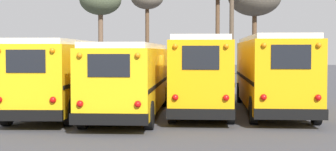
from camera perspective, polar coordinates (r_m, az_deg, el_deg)
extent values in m
plane|color=#424247|center=(22.06, -0.01, -4.24)|extent=(160.00, 160.00, 0.00)
cube|color=yellow|center=(22.30, -11.75, 0.01)|extent=(2.48, 9.71, 2.55)
cube|color=white|center=(22.28, -11.78, 3.54)|extent=(2.29, 9.32, 0.20)
cube|color=black|center=(17.69, -15.45, -4.29)|extent=(2.45, 0.22, 0.36)
cube|color=black|center=(17.59, -15.50, 1.54)|extent=(1.32, 0.04, 0.77)
sphere|color=red|center=(17.38, -12.64, -2.65)|extent=(0.22, 0.22, 0.22)
sphere|color=orange|center=(17.31, -12.70, 2.73)|extent=(0.18, 0.18, 0.18)
cube|color=black|center=(22.62, -14.73, -0.47)|extent=(0.10, 9.50, 0.14)
cube|color=black|center=(22.05, -8.68, -0.49)|extent=(0.10, 9.50, 0.14)
cylinder|color=black|center=(26.08, -12.29, -2.08)|extent=(0.29, 1.04, 1.04)
cylinder|color=black|center=(25.62, -7.41, -2.12)|extent=(0.29, 1.04, 1.04)
cylinder|color=black|center=(19.31, -17.45, -3.80)|extent=(0.29, 1.04, 1.04)
cylinder|color=black|center=(18.69, -10.93, -3.94)|extent=(0.29, 1.04, 1.04)
cube|color=yellow|center=(21.23, -4.18, -0.30)|extent=(2.68, 10.06, 2.42)
cube|color=white|center=(21.20, -4.19, 3.23)|extent=(2.47, 9.65, 0.20)
cube|color=black|center=(16.36, -6.57, -4.84)|extent=(2.50, 0.26, 0.36)
cube|color=black|center=(16.25, -6.58, 1.11)|extent=(1.35, 0.06, 0.73)
sphere|color=red|center=(16.48, -9.73, -3.11)|extent=(0.22, 0.22, 0.22)
sphere|color=orange|center=(16.39, -9.78, 2.24)|extent=(0.18, 0.18, 0.18)
sphere|color=red|center=(16.15, -3.37, -3.19)|extent=(0.22, 0.22, 0.22)
sphere|color=orange|center=(16.07, -3.38, 2.27)|extent=(0.18, 0.18, 0.18)
cube|color=black|center=(21.44, -7.45, -0.78)|extent=(0.25, 9.80, 0.14)
cube|color=black|center=(21.10, -0.84, -0.81)|extent=(0.25, 9.80, 0.14)
cylinder|color=black|center=(25.12, -5.61, -2.27)|extent=(0.30, 0.99, 0.98)
cylinder|color=black|center=(24.86, -0.39, -2.31)|extent=(0.30, 0.99, 0.98)
cylinder|color=black|center=(17.89, -9.43, -4.31)|extent=(0.30, 0.99, 0.98)
cylinder|color=black|center=(17.52, -2.09, -4.43)|extent=(0.30, 0.99, 0.98)
cube|color=#E5A00C|center=(22.45, 3.90, 0.23)|extent=(2.73, 9.84, 2.73)
cube|color=white|center=(22.44, 3.91, 3.97)|extent=(2.53, 9.44, 0.20)
cube|color=black|center=(17.65, 3.63, -4.30)|extent=(2.36, 0.30, 0.36)
cube|color=black|center=(17.55, 3.65, 1.99)|extent=(1.27, 0.09, 0.82)
sphere|color=red|center=(17.62, 0.81, -2.44)|extent=(0.22, 0.22, 0.22)
sphere|color=orange|center=(17.55, 0.81, 3.28)|extent=(0.18, 0.18, 0.18)
sphere|color=red|center=(17.58, 6.46, -2.47)|extent=(0.22, 0.22, 0.22)
sphere|color=orange|center=(17.51, 6.49, 3.27)|extent=(0.18, 0.18, 0.18)
cube|color=black|center=(22.51, 0.93, -0.28)|extent=(0.44, 9.55, 0.14)
cube|color=black|center=(22.48, 6.87, -0.30)|extent=(0.44, 9.55, 0.14)
cylinder|color=black|center=(26.14, 1.66, -2.09)|extent=(0.32, 0.97, 0.96)
cylinder|color=black|center=(26.11, 6.38, -2.11)|extent=(0.32, 0.97, 0.96)
cylinder|color=black|center=(19.04, 0.47, -3.89)|extent=(0.32, 0.97, 0.96)
cylinder|color=black|center=(19.00, 6.96, -3.92)|extent=(0.32, 0.97, 0.96)
cube|color=#E5A00C|center=(23.09, 11.39, 0.32)|extent=(2.81, 10.75, 2.74)
cube|color=white|center=(23.08, 11.42, 3.97)|extent=(2.60, 10.31, 0.20)
cube|color=black|center=(17.88, 13.43, -4.20)|extent=(2.47, 0.29, 0.36)
cube|color=black|center=(17.78, 13.48, 2.03)|extent=(1.33, 0.08, 0.82)
sphere|color=red|center=(17.69, 10.55, -2.38)|extent=(0.22, 0.22, 0.22)
sphere|color=orange|center=(17.62, 10.60, 3.34)|extent=(0.18, 0.18, 0.18)
sphere|color=red|center=(17.97, 16.31, -2.37)|extent=(0.22, 0.22, 0.22)
sphere|color=orange|center=(17.91, 16.38, 3.26)|extent=(0.18, 0.18, 0.18)
cube|color=black|center=(22.99, 8.36, -0.18)|extent=(0.41, 10.44, 0.14)
cube|color=black|center=(23.28, 14.36, -0.20)|extent=(0.41, 10.44, 0.14)
cylinder|color=black|center=(27.07, 7.96, -1.88)|extent=(0.32, 1.04, 1.03)
cylinder|color=black|center=(27.30, 12.70, -1.88)|extent=(0.32, 1.04, 1.03)
cylinder|color=black|center=(19.07, 9.44, -3.82)|extent=(0.32, 1.04, 1.03)
cylinder|color=black|center=(19.39, 16.11, -3.78)|extent=(0.32, 1.04, 1.03)
cylinder|color=brown|center=(34.38, 7.07, 5.79)|extent=(0.29, 0.29, 9.05)
cylinder|color=brown|center=(44.35, -2.32, 3.49)|extent=(0.34, 0.34, 6.55)
cylinder|color=brown|center=(43.13, -7.46, 3.13)|extent=(0.41, 0.41, 6.01)
cylinder|color=brown|center=(40.68, 9.54, 3.01)|extent=(0.36, 0.36, 5.81)
cylinder|color=brown|center=(39.55, 5.51, 3.86)|extent=(0.32, 0.32, 6.94)
cylinder|color=#939399|center=(30.94, -15.41, -1.04)|extent=(0.06, 0.06, 1.40)
cylinder|color=#939399|center=(30.28, -11.02, -1.07)|extent=(0.06, 0.06, 1.40)
cylinder|color=#939399|center=(29.81, -6.45, -1.09)|extent=(0.06, 0.06, 1.40)
cylinder|color=#939399|center=(29.54, -1.78, -1.11)|extent=(0.06, 0.06, 1.40)
cylinder|color=#939399|center=(29.47, 2.96, -1.12)|extent=(0.06, 0.06, 1.40)
cylinder|color=#939399|center=(29.60, 7.68, -1.13)|extent=(0.06, 0.06, 1.40)
cylinder|color=#939399|center=(29.92, 12.33, -1.13)|extent=(0.06, 0.06, 1.40)
cylinder|color=#939399|center=(30.44, 16.85, -1.11)|extent=(0.06, 0.06, 1.40)
cylinder|color=#939399|center=(29.44, 0.59, 0.24)|extent=(17.06, 0.04, 0.04)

